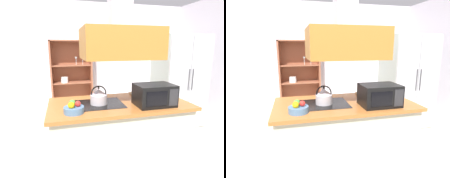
# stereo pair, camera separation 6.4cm
# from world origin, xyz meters

# --- Properties ---
(ground_plane) EXTENTS (7.80, 7.80, 0.00)m
(ground_plane) POSITION_xyz_m (0.00, 0.00, 0.00)
(ground_plane) COLOR beige
(wall_back) EXTENTS (6.00, 0.12, 2.70)m
(wall_back) POSITION_xyz_m (0.00, 3.00, 1.35)
(wall_back) COLOR silver
(wall_back) RESTS_ON ground
(kitchen_island) EXTENTS (1.76, 0.91, 0.90)m
(kitchen_island) POSITION_xyz_m (0.24, 0.13, 0.45)
(kitchen_island) COLOR #B8B9A1
(kitchen_island) RESTS_ON ground
(range_hood) EXTENTS (0.90, 0.70, 1.24)m
(range_hood) POSITION_xyz_m (0.24, 0.13, 1.75)
(range_hood) COLOR #A66B28
(refrigerator) EXTENTS (0.90, 0.78, 1.82)m
(refrigerator) POSITION_xyz_m (1.86, 1.24, 0.91)
(refrigerator) COLOR #AEBFB7
(refrigerator) RESTS_ON ground
(dish_cabinet) EXTENTS (1.02, 0.40, 1.75)m
(dish_cabinet) POSITION_xyz_m (-0.22, 2.78, 0.77)
(dish_cabinet) COLOR #96553A
(dish_cabinet) RESTS_ON ground
(kettle) EXTENTS (0.21, 0.21, 0.23)m
(kettle) POSITION_xyz_m (-0.02, 0.13, 1.00)
(kettle) COLOR #BBB5BB
(kettle) RESTS_ON kitchen_island
(cutting_board) EXTENTS (0.37, 0.28, 0.02)m
(cutting_board) POSITION_xyz_m (0.68, 0.42, 0.91)
(cutting_board) COLOR tan
(cutting_board) RESTS_ON kitchen_island
(microwave) EXTENTS (0.46, 0.35, 0.26)m
(microwave) POSITION_xyz_m (0.62, -0.09, 1.03)
(microwave) COLOR black
(microwave) RESTS_ON kitchen_island
(fruit_bowl) EXTENTS (0.22, 0.22, 0.14)m
(fruit_bowl) POSITION_xyz_m (-0.35, -0.12, 0.95)
(fruit_bowl) COLOR #4C7299
(fruit_bowl) RESTS_ON kitchen_island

